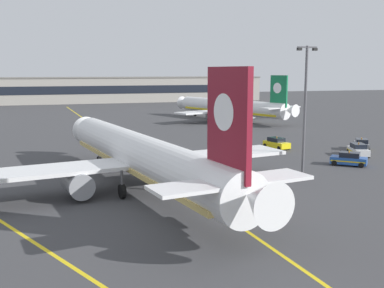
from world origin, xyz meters
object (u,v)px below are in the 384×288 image
Objects in this scene: apron_lamp_post at (305,111)px; service_car_fourth at (358,150)px; airliner_background at (231,107)px; service_car_third at (276,143)px; service_car_nearest at (349,159)px; airliner_foreground at (141,156)px; service_car_fifth at (361,145)px.

service_car_fourth is (14.35, 9.65, -6.50)m from apron_lamp_post.
airliner_background reaches higher than service_car_third.
service_car_third is at bearing 100.55° from service_car_nearest.
airliner_foreground is at bearing -143.16° from service_car_third.
airliner_background is at bearing 77.61° from service_car_third.
service_car_nearest is 13.97m from service_car_third.
service_car_third and service_car_fifth have the same top height.
service_car_nearest is 12.51m from service_car_fifth.
airliner_background is (32.17, 55.94, -0.34)m from airliner_foreground.
airliner_background is at bearing 60.10° from airliner_foreground.
service_car_fourth is (5.31, 5.22, 0.00)m from service_car_nearest.
airliner_foreground reaches higher than airliner_background.
airliner_foreground is at bearing -171.17° from service_car_nearest.
service_car_third is at bearing 132.75° from service_car_fourth.
service_car_fifth is at bearing 48.07° from service_car_fourth.
airliner_foreground reaches higher than service_car_fifth.
airliner_foreground is 9.08× the size of service_car_fourth.
airliner_foreground is 9.18× the size of service_car_third.
service_car_nearest is at bearing -79.45° from service_car_third.
service_car_nearest and service_car_third have the same top height.
service_car_nearest is (26.35, 4.10, -2.60)m from airliner_foreground.
service_car_fifth is (2.88, -42.86, -2.27)m from airliner_background.
airliner_background is 58.36m from apron_lamp_post.
apron_lamp_post is at bearing -104.79° from airliner_background.
airliner_foreground is 64.53m from airliner_background.
airliner_background is 7.86× the size of service_car_fourth.
airliner_foreground is 17.75m from apron_lamp_post.
service_car_third is (-2.56, 13.73, 0.00)m from service_car_nearest.
airliner_background reaches higher than service_car_fourth.
airliner_foreground reaches higher than service_car_third.
airliner_background is 2.57× the size of apron_lamp_post.
service_car_fourth is at bearing -90.62° from airliner_background.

